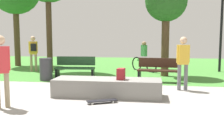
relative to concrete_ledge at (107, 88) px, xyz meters
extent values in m
plane|color=#9E9993|center=(-0.36, 0.07, -0.26)|extent=(28.00, 28.00, 0.00)
cube|color=#478C38|center=(-0.36, 8.03, -0.25)|extent=(26.60, 12.08, 0.01)
cube|color=gray|center=(0.00, 0.00, 0.00)|extent=(3.11, 0.95, 0.52)
cube|color=maroon|center=(0.41, -0.08, 0.42)|extent=(0.23, 0.30, 0.32)
cylinder|color=tan|center=(-2.24, -1.54, 0.17)|extent=(0.12, 0.12, 0.86)
cube|color=red|center=(-2.32, -1.62, 0.92)|extent=(0.37, 0.37, 0.64)
cylinder|color=red|center=(-2.20, -1.50, 0.95)|extent=(0.09, 0.09, 0.59)
sphere|color=tan|center=(-2.32, -1.62, 1.39)|extent=(0.23, 0.23, 0.23)
cylinder|color=slate|center=(2.37, 1.26, 0.16)|extent=(0.12, 0.12, 0.84)
cylinder|color=slate|center=(2.15, 1.22, 0.16)|extent=(0.12, 0.12, 0.84)
cube|color=gold|center=(2.26, 1.24, 0.90)|extent=(0.35, 0.26, 0.63)
cylinder|color=gold|center=(2.43, 1.28, 0.92)|extent=(0.09, 0.09, 0.58)
cylinder|color=gold|center=(2.10, 1.21, 0.92)|extent=(0.09, 0.09, 0.58)
sphere|color=tan|center=(2.26, 1.24, 1.36)|extent=(0.23, 0.23, 0.23)
cube|color=black|center=(-0.01, -0.81, -0.19)|extent=(0.81, 0.53, 0.02)
cylinder|color=silver|center=(-0.22, -1.01, -0.23)|extent=(0.06, 0.05, 0.06)
cylinder|color=silver|center=(-0.29, -0.87, -0.23)|extent=(0.06, 0.05, 0.06)
cylinder|color=silver|center=(0.28, -0.76, -0.23)|extent=(0.06, 0.05, 0.06)
cylinder|color=silver|center=(0.21, -0.62, -0.23)|extent=(0.06, 0.05, 0.06)
cube|color=#1E4223|center=(-1.82, 2.89, 0.19)|extent=(1.63, 0.54, 0.06)
cube|color=#1E4223|center=(-1.83, 3.11, 0.47)|extent=(1.60, 0.16, 0.36)
cube|color=black|center=(-1.08, 2.94, -0.03)|extent=(0.11, 0.40, 0.45)
cube|color=black|center=(-2.55, 2.85, -0.03)|extent=(0.11, 0.40, 0.45)
cube|color=#331E14|center=(1.54, 2.63, 0.19)|extent=(1.64, 0.60, 0.06)
cube|color=#331E14|center=(1.56, 2.85, 0.47)|extent=(1.60, 0.23, 0.36)
cube|color=black|center=(2.27, 2.55, -0.03)|extent=(0.12, 0.40, 0.45)
cube|color=black|center=(0.81, 2.70, -0.03)|extent=(0.12, 0.40, 0.45)
cylinder|color=#42301E|center=(-3.61, 4.74, 1.69)|extent=(0.27, 0.27, 3.89)
cylinder|color=#4C3823|center=(1.84, 4.29, 1.10)|extent=(0.33, 0.33, 2.72)
sphere|color=#23561E|center=(1.84, 4.29, 3.00)|extent=(1.80, 1.80, 1.80)
cylinder|color=#4C3823|center=(-6.54, 7.12, 1.53)|extent=(0.34, 0.34, 3.57)
cylinder|color=black|center=(4.58, 6.13, 2.13)|extent=(0.12, 0.12, 4.77)
cylinder|color=#333338|center=(-2.86, 2.41, 0.19)|extent=(0.50, 0.50, 0.89)
cylinder|color=tan|center=(-4.62, 4.84, 0.17)|extent=(0.12, 0.12, 0.85)
cylinder|color=tan|center=(-4.43, 4.95, 0.17)|extent=(0.12, 0.12, 0.85)
cube|color=gold|center=(-4.52, 4.90, 0.91)|extent=(0.38, 0.34, 0.64)
cylinder|color=gold|center=(-4.67, 4.81, 0.94)|extent=(0.09, 0.09, 0.59)
cylinder|color=gold|center=(-4.38, 4.98, 0.94)|extent=(0.09, 0.09, 0.59)
sphere|color=tan|center=(-4.52, 4.90, 1.38)|extent=(0.23, 0.23, 0.23)
cube|color=black|center=(-4.44, 4.76, 0.94)|extent=(0.31, 0.27, 0.36)
torus|color=black|center=(1.26, 5.37, 0.07)|extent=(0.54, 0.57, 0.72)
torus|color=black|center=(0.51, 6.17, 0.07)|extent=(0.54, 0.57, 0.72)
cube|color=#338C3F|center=(0.89, 5.77, 0.27)|extent=(0.71, 0.75, 0.08)
cube|color=#3F8C4C|center=(0.89, 5.77, 0.77)|extent=(0.32, 0.33, 0.56)
sphere|color=#9E7556|center=(0.89, 5.77, 1.12)|extent=(0.22, 0.22, 0.22)
camera|label=1|loc=(1.25, -7.50, 1.49)|focal=42.63mm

